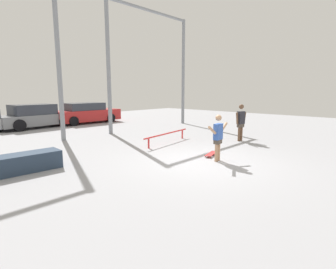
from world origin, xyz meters
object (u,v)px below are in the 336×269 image
Objects in this scene: grind_rail at (167,135)px; parked_car_red at (86,113)px; skateboard at (211,154)px; skateboarder at (218,135)px; parked_car_grey at (35,117)px; bystander at (241,121)px; grind_box at (3,166)px.

parked_car_red reaches higher than grind_rail.
skateboarder is at bearing -145.94° from skateboard.
skateboard is at bearing -86.66° from parked_car_grey.
skateboarder is 12.05m from parked_car_grey.
bystander reaches higher than skateboard.
grind_rail is at bearing 65.22° from skateboarder.
skateboard is (0.46, 0.52, -0.75)m from skateboarder.
skateboarder reaches higher than grind_box.
skateboarder is at bearing -33.35° from grind_box.
skateboarder is 0.51× the size of grind_box.
bystander is at bearing -39.30° from grind_rail.
grind_box is 8.88m from bystander.
grind_box is at bearing 138.30° from skateboard.
skateboard is 3.24m from bystander.
bystander is (4.46, -10.94, 0.23)m from parked_car_grey.
parked_car_grey is 2.63× the size of bystander.
grind_box reaches higher than skateboard.
grind_box is at bearing -118.74° from parked_car_grey.
bystander is (1.18, -10.85, 0.23)m from parked_car_red.
parked_car_grey is 0.95× the size of parked_car_red.
skateboard is at bearing -102.47° from grind_rail.
skateboard is at bearing 20.11° from bystander.
bystander is at bearing 10.33° from skateboarder.
grind_box is (-5.02, 3.31, -0.57)m from skateboarder.
parked_car_red is at bearing -73.73° from bystander.
parked_car_red is (7.39, 8.61, 0.42)m from grind_box.
grind_box is (-5.48, 2.78, 0.19)m from skateboard.
grind_rail is at bearing -81.10° from parked_car_grey.
parked_car_grey is 11.81m from bystander.
skateboarder is 1.03m from skateboard.
parked_car_grey is at bearing 179.99° from parked_car_red.
parked_car_red is at bearing 49.39° from grind_box.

